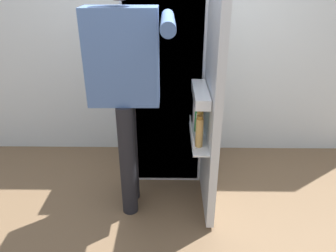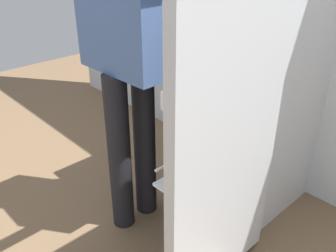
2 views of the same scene
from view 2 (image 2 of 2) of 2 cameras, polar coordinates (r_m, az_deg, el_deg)
ground_plane at (r=2.13m, az=1.24°, el=-15.99°), size 6.63×6.63×0.00m
refrigerator at (r=2.01m, az=12.30°, el=8.13°), size 0.69×1.23×1.64m
person at (r=1.72m, az=-6.32°, el=14.79°), size 0.59×0.81×1.78m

